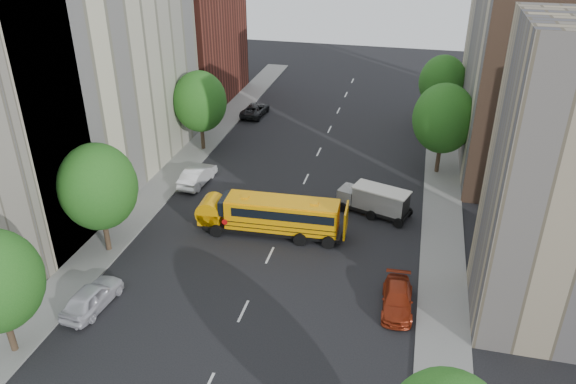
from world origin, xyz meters
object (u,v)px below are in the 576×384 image
at_px(street_tree_4, 444,119).
at_px(street_tree_2, 200,102).
at_px(street_tree_1, 98,187).
at_px(school_bus, 272,214).
at_px(street_tree_5, 443,82).
at_px(safari_truck, 375,200).
at_px(parked_car_1, 197,175).
at_px(parked_car_0, 92,297).
at_px(parked_car_2, 255,110).
at_px(parked_car_5, 425,116).
at_px(parked_car_3, 397,299).

bearing_deg(street_tree_4, street_tree_2, 180.00).
xyz_separation_m(street_tree_1, school_bus, (10.38, 4.85, -3.37)).
distance_m(street_tree_5, school_bus, 27.88).
height_order(street_tree_1, safari_truck, street_tree_1).
bearing_deg(parked_car_1, street_tree_4, -156.23).
height_order(street_tree_4, parked_car_1, street_tree_4).
xyz_separation_m(school_bus, parked_car_0, (-8.18, -10.58, -0.81)).
xyz_separation_m(street_tree_4, safari_truck, (-4.64, -8.62, -3.88)).
xyz_separation_m(safari_truck, parked_car_2, (-15.16, 18.87, -0.53)).
xyz_separation_m(street_tree_5, school_bus, (-11.62, -25.15, -3.13)).
height_order(street_tree_2, safari_truck, street_tree_2).
bearing_deg(street_tree_4, parked_car_5, 96.31).
bearing_deg(parked_car_3, street_tree_4, 80.79).
xyz_separation_m(street_tree_5, safari_truck, (-4.64, -20.62, -3.51)).
relative_size(parked_car_0, parked_car_5, 1.07).
bearing_deg(parked_car_2, street_tree_4, 156.03).
bearing_deg(parked_car_1, parked_car_2, -85.67).
distance_m(school_bus, parked_car_1, 10.27).
height_order(safari_truck, parked_car_2, safari_truck).
xyz_separation_m(street_tree_1, parked_car_5, (20.60, 30.66, -4.26)).
height_order(street_tree_2, parked_car_3, street_tree_2).
xyz_separation_m(street_tree_1, street_tree_2, (0.00, 18.00, -0.12)).
bearing_deg(street_tree_1, street_tree_4, 39.29).
relative_size(street_tree_5, parked_car_1, 1.61).
xyz_separation_m(street_tree_1, parked_car_3, (19.80, -1.54, -4.31)).
bearing_deg(parked_car_1, safari_truck, 178.19).
height_order(safari_truck, parked_car_1, safari_truck).
bearing_deg(parked_car_3, street_tree_5, 83.23).
height_order(street_tree_1, street_tree_2, street_tree_1).
bearing_deg(street_tree_1, parked_car_3, -4.45).
bearing_deg(parked_car_5, street_tree_1, -119.32).
height_order(safari_truck, parked_car_3, safari_truck).
distance_m(street_tree_4, street_tree_5, 12.01).
distance_m(street_tree_5, parked_car_5, 4.30).
height_order(safari_truck, parked_car_0, safari_truck).
relative_size(street_tree_2, street_tree_4, 0.95).
bearing_deg(parked_car_3, school_bus, 143.06).
xyz_separation_m(parked_car_0, parked_car_1, (0.00, 16.74, 0.00)).
bearing_deg(school_bus, safari_truck, 30.45).
distance_m(street_tree_5, safari_truck, 21.42).
xyz_separation_m(safari_truck, parked_car_0, (-15.16, -15.11, -0.43)).
bearing_deg(parked_car_2, safari_truck, 132.19).
bearing_deg(parked_car_1, school_bus, 147.35).
distance_m(street_tree_4, parked_car_0, 31.20).
bearing_deg(street_tree_5, street_tree_1, -126.25).
relative_size(street_tree_1, parked_car_0, 1.76).
xyz_separation_m(street_tree_2, parked_car_3, (19.80, -19.54, -4.19)).
bearing_deg(safari_truck, school_bus, -129.25).
height_order(street_tree_1, school_bus, street_tree_1).
xyz_separation_m(street_tree_2, safari_truck, (17.36, -8.62, -3.63)).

